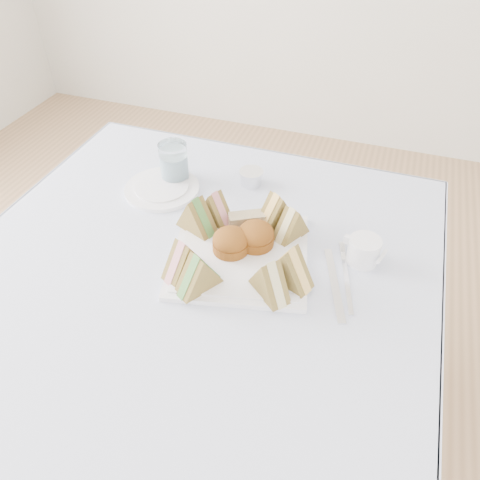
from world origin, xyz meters
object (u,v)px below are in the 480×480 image
(table, at_px, (202,365))
(creamer_jug, at_px, (364,251))
(serving_plate, at_px, (240,255))
(water_glass, at_px, (174,163))

(table, height_order, creamer_jug, creamer_jug)
(serving_plate, height_order, creamer_jug, creamer_jug)
(table, xyz_separation_m, water_glass, (-0.17, 0.28, 0.43))
(table, xyz_separation_m, serving_plate, (0.09, 0.06, 0.38))
(table, relative_size, water_glass, 8.40)
(water_glass, xyz_separation_m, creamer_jug, (0.51, -0.15, -0.02))
(water_glass, bearing_deg, creamer_jug, -16.36)
(serving_plate, distance_m, creamer_jug, 0.26)
(serving_plate, bearing_deg, table, -159.07)
(serving_plate, height_order, water_glass, water_glass)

